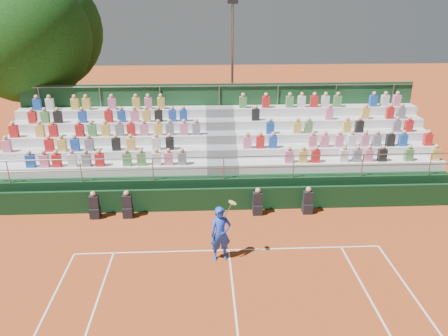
{
  "coord_description": "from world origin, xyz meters",
  "views": [
    {
      "loc": [
        -0.82,
        -13.49,
        8.54
      ],
      "look_at": [
        0.0,
        3.5,
        1.8
      ],
      "focal_mm": 35.0,
      "sensor_mm": 36.0,
      "label": 1
    }
  ],
  "objects_px": {
    "tennis_player": "(221,234)",
    "tree_west": "(25,38)",
    "floodlight_mast": "(232,62)",
    "tree_east": "(42,31)"
  },
  "relations": [
    {
      "from": "floodlight_mast",
      "to": "tree_west",
      "type": "bearing_deg",
      "value": -171.62
    },
    {
      "from": "tennis_player",
      "to": "tree_west",
      "type": "height_order",
      "value": "tree_west"
    },
    {
      "from": "tennis_player",
      "to": "tree_east",
      "type": "bearing_deg",
      "value": 124.93
    },
    {
      "from": "tennis_player",
      "to": "tree_west",
      "type": "xyz_separation_m",
      "value": [
        -9.84,
        11.38,
        5.47
      ]
    },
    {
      "from": "tennis_player",
      "to": "tree_west",
      "type": "relative_size",
      "value": 0.22
    },
    {
      "from": "tennis_player",
      "to": "floodlight_mast",
      "type": "bearing_deg",
      "value": 84.57
    },
    {
      "from": "tree_west",
      "to": "floodlight_mast",
      "type": "bearing_deg",
      "value": 8.38
    },
    {
      "from": "tennis_player",
      "to": "tree_east",
      "type": "relative_size",
      "value": 0.22
    },
    {
      "from": "tennis_player",
      "to": "tree_west",
      "type": "bearing_deg",
      "value": 130.84
    },
    {
      "from": "tree_west",
      "to": "tree_east",
      "type": "distance_m",
      "value": 2.73
    }
  ]
}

